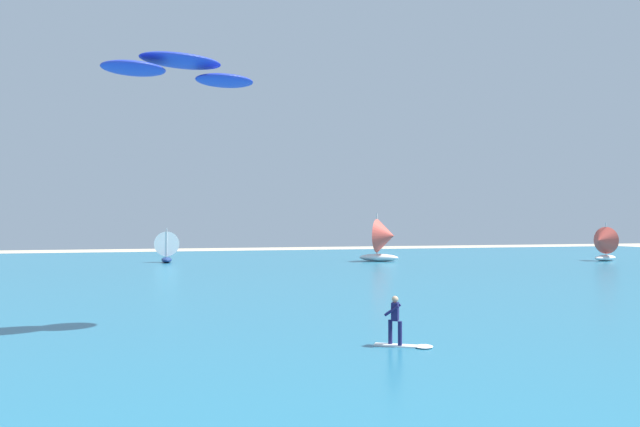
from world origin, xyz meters
The scene contains 6 objects.
ocean centered at (0.00, 51.51, 0.05)m, with size 160.00×90.00×0.10m, color #236B89.
kitesurfer centered at (3.03, 19.95, 0.70)m, with size 1.95×1.52×1.67m.
kite centered at (-3.76, 25.10, 10.06)m, with size 6.29×3.58×0.91m.
sailboat_trailing centered at (43.96, 58.19, 2.02)m, with size 3.73×3.30×4.19m.
sailboat_far_left centered at (20.84, 64.25, 2.47)m, with size 4.63×4.43×5.17m.
sailboat_leading centered at (-1.67, 69.55, 1.77)m, with size 2.62×3.10×3.65m.
Camera 1 is at (-5.71, 0.32, 4.18)m, focal length 36.00 mm.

